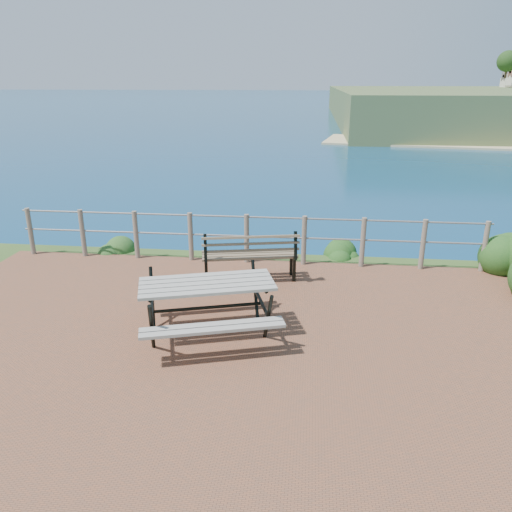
{
  "coord_description": "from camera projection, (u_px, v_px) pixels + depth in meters",
  "views": [
    {
      "loc": [
        1.25,
        -6.13,
        3.54
      ],
      "look_at": [
        0.37,
        1.68,
        0.75
      ],
      "focal_mm": 35.0,
      "sensor_mm": 36.0,
      "label": 1
    }
  ],
  "objects": [
    {
      "name": "ground",
      "position": [
        217.0,
        344.0,
        7.06
      ],
      "size": [
        10.0,
        7.0,
        0.12
      ],
      "primitive_type": "cube",
      "color": "brown",
      "rests_on": "ground"
    },
    {
      "name": "ocean",
      "position": [
        311.0,
        89.0,
        194.39
      ],
      "size": [
        1200.0,
        1200.0,
        0.0
      ],
      "primitive_type": "plane",
      "color": "#135173",
      "rests_on": "ground"
    },
    {
      "name": "safety_railing",
      "position": [
        247.0,
        236.0,
        10.0
      ],
      "size": [
        9.4,
        0.1,
        1.0
      ],
      "color": "#6B5B4C",
      "rests_on": "ground"
    },
    {
      "name": "picnic_table",
      "position": [
        207.0,
        302.0,
        7.17
      ],
      "size": [
        2.04,
        1.59,
        0.8
      ],
      "rotation": [
        0.0,
        0.0,
        0.3
      ],
      "color": "#9E978D",
      "rests_on": "ground"
    },
    {
      "name": "park_bench",
      "position": [
        250.0,
        248.0,
        9.09
      ],
      "size": [
        1.79,
        0.79,
        0.98
      ],
      "rotation": [
        0.0,
        0.0,
        0.21
      ],
      "color": "brown",
      "rests_on": "ground"
    },
    {
      "name": "shrub_right_edge",
      "position": [
        512.0,
        271.0,
        9.74
      ],
      "size": [
        1.19,
        1.19,
        1.69
      ],
      "primitive_type": "ellipsoid",
      "color": "#164919",
      "rests_on": "ground"
    },
    {
      "name": "shrub_lip_west",
      "position": [
        121.0,
        250.0,
        10.97
      ],
      "size": [
        0.73,
        0.73,
        0.46
      ],
      "primitive_type": "ellipsoid",
      "color": "#1F4B1C",
      "rests_on": "ground"
    },
    {
      "name": "shrub_lip_east",
      "position": [
        349.0,
        255.0,
        10.64
      ],
      "size": [
        0.69,
        0.69,
        0.41
      ],
      "primitive_type": "ellipsoid",
      "color": "#164919",
      "rests_on": "ground"
    }
  ]
}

